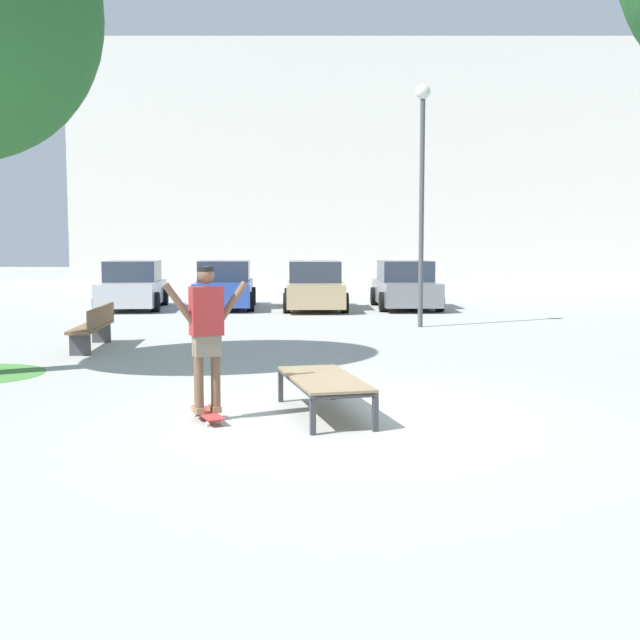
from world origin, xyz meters
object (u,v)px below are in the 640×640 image
skate_box (321,381)px  car_grey (402,286)px  car_blue (221,286)px  skater (203,329)px  car_tan (311,287)px  park_bench (90,326)px  light_post (419,169)px  skateboard (204,414)px  car_silver (129,287)px

skate_box → car_grey: size_ratio=0.48×
car_blue → car_grey: same height
skater → car_tan: bearing=85.8°
park_bench → light_post: light_post is taller
car_grey → light_post: light_post is taller
skate_box → skater: size_ratio=1.20×
skater → car_blue: size_ratio=0.39×
park_bench → skater: bearing=-63.9°
skateboard → car_silver: (-4.59, 15.89, 0.61)m
skate_box → skateboard: (-1.35, -0.28, -0.34)m
skater → car_grey: skater is taller
car_silver → light_post: bearing=-33.5°
car_grey → car_blue: bearing=179.7°
car_blue → skater: bearing=-83.9°
car_blue → light_post: size_ratio=0.74×
car_blue → car_grey: 5.72m
skate_box → skateboard: bearing=-168.3°
skateboard → park_bench: 7.06m
car_grey → skateboard: bearing=-104.0°
car_blue → car_grey: (5.72, -0.03, 0.00)m
skater → car_silver: bearing=106.1°
skateboard → skater: bearing=113.4°
car_tan → car_silver: bearing=177.1°
skate_box → car_tan: 15.32m
park_bench → light_post: size_ratio=0.42×
skater → car_silver: (-4.58, 15.88, -0.38)m
skater → light_post: bearing=70.0°
car_silver → park_bench: size_ratio=1.79×
skate_box → light_post: (2.42, 10.09, 3.41)m
skate_box → light_post: light_post is taller
skate_box → car_silver: car_silver is taller
skateboard → car_blue: 16.20m
car_silver → park_bench: (1.49, -9.56, -0.24)m
skate_box → car_tan: bearing=90.8°
car_blue → car_grey: size_ratio=1.01×
car_grey → park_bench: car_grey is taller
skateboard → skater: (-0.00, 0.00, 0.99)m
light_post → car_silver: bearing=146.5°
skater → car_silver: skater is taller
car_blue → park_bench: size_ratio=1.77×
car_tan → light_post: size_ratio=0.73×
car_grey → park_bench: (-7.10, -9.73, -0.24)m
skateboard → car_blue: car_blue is taller
skate_box → skateboard: 1.42m
skateboard → car_grey: (4.00, 16.06, 0.61)m
skateboard → park_bench: (-3.10, 6.33, 0.37)m
car_silver → park_bench: bearing=-81.2°
skate_box → car_blue: bearing=101.0°
car_tan → light_post: 6.64m
skate_box → car_tan: (-0.21, 15.32, 0.28)m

